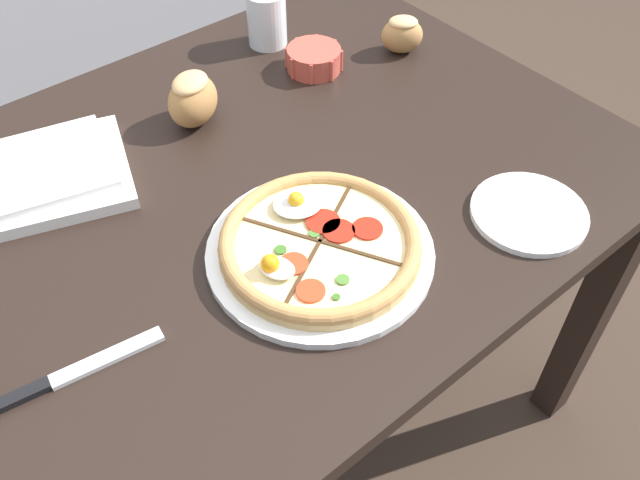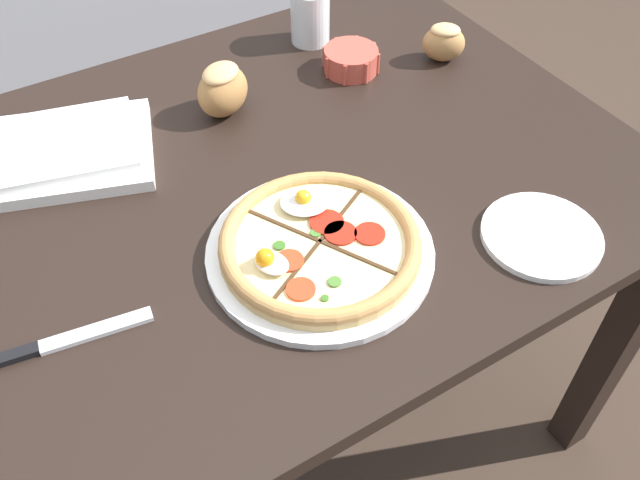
# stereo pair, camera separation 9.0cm
# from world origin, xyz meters

# --- Properties ---
(ground_plane) EXTENTS (12.00, 12.00, 0.00)m
(ground_plane) POSITION_xyz_m (0.00, 0.00, 0.00)
(ground_plane) COLOR #3D2D23
(dining_table) EXTENTS (1.14, 0.86, 0.74)m
(dining_table) POSITION_xyz_m (0.00, 0.00, 0.63)
(dining_table) COLOR black
(dining_table) RESTS_ON ground_plane
(pizza) EXTENTS (0.31, 0.31, 0.05)m
(pizza) POSITION_xyz_m (-0.02, -0.18, 0.76)
(pizza) COLOR white
(pizza) RESTS_ON dining_table
(ramekin_bowl) EXTENTS (0.11, 0.11, 0.04)m
(ramekin_bowl) POSITION_xyz_m (0.27, 0.17, 0.76)
(ramekin_bowl) COLOR #C64C3D
(ramekin_bowl) RESTS_ON dining_table
(napkin_folded) EXTENTS (0.31, 0.28, 0.04)m
(napkin_folded) POSITION_xyz_m (-0.24, 0.19, 0.76)
(napkin_folded) COLOR white
(napkin_folded) RESTS_ON dining_table
(bread_piece_near) EXTENTS (0.10, 0.09, 0.07)m
(bread_piece_near) POSITION_xyz_m (0.43, 0.12, 0.78)
(bread_piece_near) COLOR #B27F47
(bread_piece_near) RESTS_ON dining_table
(bread_piece_mid) EXTENTS (0.12, 0.11, 0.09)m
(bread_piece_mid) POSITION_xyz_m (0.01, 0.18, 0.79)
(bread_piece_mid) COLOR #A3703D
(bread_piece_mid) RESTS_ON dining_table
(knife_main) EXTENTS (0.24, 0.05, 0.01)m
(knife_main) POSITION_xyz_m (-0.37, -0.14, 0.74)
(knife_main) COLOR silver
(knife_main) RESTS_ON dining_table
(water_glass) EXTENTS (0.07, 0.07, 0.10)m
(water_glass) POSITION_xyz_m (0.25, 0.30, 0.78)
(water_glass) COLOR white
(water_glass) RESTS_ON dining_table
(side_saucer) EXTENTS (0.17, 0.17, 0.01)m
(side_saucer) POSITION_xyz_m (0.26, -0.32, 0.74)
(side_saucer) COLOR white
(side_saucer) RESTS_ON dining_table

